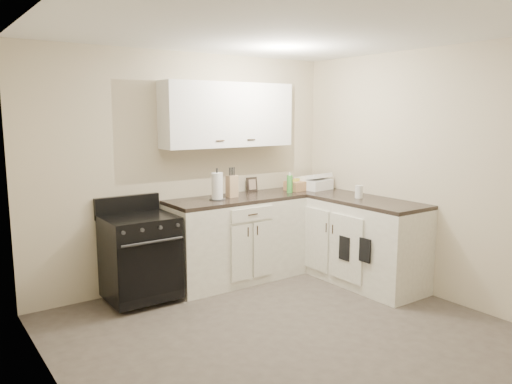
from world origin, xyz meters
TOP-DOWN VIEW (x-y plane):
  - floor at (0.00, 0.00)m, footprint 3.60×3.60m
  - ceiling at (0.00, 0.00)m, footprint 3.60×3.60m
  - wall_back at (0.00, 1.80)m, footprint 3.60×0.00m
  - wall_right at (1.80, 0.00)m, footprint 0.00×3.60m
  - wall_left at (-1.80, 0.00)m, footprint 0.00×3.60m
  - base_cabinets_back at (0.43, 1.50)m, footprint 1.55×0.60m
  - base_cabinets_right at (1.50, 0.85)m, footprint 0.60×1.90m
  - countertop_back at (0.43, 1.50)m, footprint 1.55×0.60m
  - countertop_right at (1.50, 0.85)m, footprint 0.60×1.90m
  - upper_cabinets at (0.43, 1.65)m, footprint 1.55×0.30m
  - stove at (-0.72, 1.48)m, footprint 0.67×0.57m
  - knife_block at (0.40, 1.54)m, footprint 0.11×0.10m
  - paper_towel at (0.17, 1.48)m, footprint 0.14×0.14m
  - soap_bottle at (1.12, 1.42)m, footprint 0.07×0.07m
  - picture_frame at (0.81, 1.74)m, footprint 0.14×0.05m
  - wicker_basket at (1.35, 1.51)m, footprint 0.35×0.25m
  - countertop_grill at (1.53, 1.45)m, footprint 0.38×0.36m
  - glass_jar at (1.50, 0.69)m, footprint 0.09×0.09m
  - oven_mitt_near at (1.18, 0.28)m, footprint 0.02×0.14m
  - oven_mitt_far at (1.18, 0.56)m, footprint 0.02×0.15m

SIDE VIEW (x-z plane):
  - floor at x=0.00m, z-range 0.00..0.00m
  - oven_mitt_far at x=1.18m, z-range 0.32..0.58m
  - base_cabinets_back at x=0.43m, z-range 0.00..0.90m
  - base_cabinets_right at x=1.50m, z-range 0.00..0.90m
  - stove at x=-0.72m, z-range 0.05..0.87m
  - oven_mitt_near at x=1.18m, z-range 0.37..0.62m
  - countertop_back at x=0.43m, z-range 0.90..0.94m
  - countertop_right at x=1.50m, z-range 0.90..0.94m
  - wicker_basket at x=1.35m, z-range 0.94..1.05m
  - countertop_grill at x=1.53m, z-range 0.94..1.07m
  - glass_jar at x=1.50m, z-range 0.94..1.08m
  - picture_frame at x=0.81m, z-range 0.94..1.11m
  - soap_bottle at x=1.12m, z-range 0.94..1.14m
  - knife_block at x=0.40m, z-range 0.94..1.18m
  - paper_towel at x=0.17m, z-range 0.94..1.23m
  - wall_back at x=0.00m, z-range -0.55..3.05m
  - wall_right at x=1.80m, z-range -0.55..3.05m
  - wall_left at x=-1.80m, z-range -0.55..3.05m
  - upper_cabinets at x=0.43m, z-range 1.49..2.19m
  - ceiling at x=0.00m, z-range 2.50..2.50m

